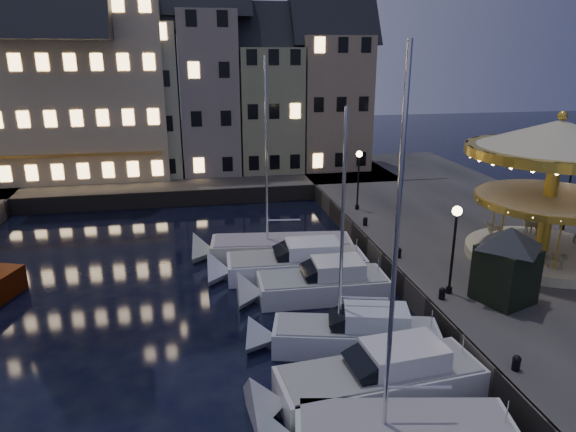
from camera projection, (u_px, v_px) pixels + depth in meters
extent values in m
plane|color=black|center=(300.00, 345.00, 21.76)|extent=(160.00, 160.00, 0.00)
cube|color=#474442|center=(515.00, 256.00, 29.67)|extent=(16.00, 56.00, 1.30)
cube|color=#474442|center=(149.00, 183.00, 46.35)|extent=(44.00, 12.00, 1.30)
cube|color=#47423A|center=(384.00, 266.00, 28.25)|extent=(0.15, 44.00, 1.30)
cube|color=#47423A|center=(170.00, 199.00, 41.09)|extent=(48.00, 0.15, 1.30)
cylinder|color=black|center=(449.00, 290.00, 23.54)|extent=(0.28, 0.28, 0.30)
cylinder|color=black|center=(453.00, 255.00, 23.01)|extent=(0.12, 0.12, 3.80)
sphere|color=#FFD18C|center=(457.00, 211.00, 22.39)|extent=(0.44, 0.44, 0.44)
cylinder|color=black|center=(357.00, 207.00, 36.18)|extent=(0.28, 0.28, 0.30)
cylinder|color=black|center=(358.00, 183.00, 35.65)|extent=(0.12, 0.12, 3.80)
sphere|color=#FFD18C|center=(359.00, 154.00, 35.03)|extent=(0.44, 0.44, 0.44)
cylinder|color=black|center=(562.00, 227.00, 32.10)|extent=(0.28, 0.28, 0.30)
cylinder|color=black|center=(567.00, 200.00, 31.57)|extent=(0.12, 0.12, 3.80)
sphere|color=#FFD18C|center=(572.00, 167.00, 30.95)|extent=(0.44, 0.44, 0.44)
cylinder|color=black|center=(516.00, 365.00, 17.80)|extent=(0.28, 0.28, 0.40)
sphere|color=black|center=(517.00, 359.00, 17.73)|extent=(0.30, 0.30, 0.30)
cylinder|color=black|center=(442.00, 295.00, 22.95)|extent=(0.28, 0.28, 0.40)
sphere|color=black|center=(442.00, 290.00, 22.88)|extent=(0.30, 0.30, 0.30)
cylinder|color=black|center=(399.00, 254.00, 27.63)|extent=(0.28, 0.28, 0.40)
sphere|color=black|center=(399.00, 250.00, 27.56)|extent=(0.30, 0.30, 0.30)
cylinder|color=black|center=(365.00, 222.00, 32.78)|extent=(0.28, 0.28, 0.40)
sphere|color=black|center=(365.00, 219.00, 32.71)|extent=(0.30, 0.30, 0.30)
cube|color=gray|center=(8.00, 114.00, 44.32)|extent=(5.00, 8.00, 11.00)
cube|color=slate|center=(74.00, 107.00, 45.13)|extent=(5.60, 8.00, 12.00)
cube|color=#A6A887|center=(144.00, 100.00, 46.06)|extent=(6.20, 8.00, 13.00)
cube|color=gray|center=(208.00, 94.00, 46.93)|extent=(5.00, 8.00, 14.00)
cube|color=#94976D|center=(267.00, 109.00, 48.36)|extent=(5.60, 8.00, 11.00)
cube|color=gray|center=(330.00, 102.00, 49.28)|extent=(6.20, 8.00, 12.00)
cube|color=beige|center=(72.00, 90.00, 44.69)|extent=(16.00, 9.00, 15.00)
cube|color=gray|center=(406.00, 424.00, 15.50)|extent=(6.68, 3.49, 0.10)
cylinder|color=silver|center=(396.00, 244.00, 13.73)|extent=(0.14, 0.14, 11.71)
cube|color=silver|center=(379.00, 385.00, 18.43)|extent=(7.57, 3.11, 1.30)
cube|color=gray|center=(380.00, 369.00, 18.22)|extent=(7.19, 2.88, 0.10)
cube|color=silver|center=(404.00, 354.00, 18.33)|extent=(2.96, 2.09, 0.80)
cube|color=black|center=(366.00, 363.00, 17.97)|extent=(1.39, 1.83, 0.97)
cube|color=silver|center=(355.00, 341.00, 21.27)|extent=(7.07, 3.62, 1.30)
cube|color=gray|center=(356.00, 326.00, 21.07)|extent=(6.70, 3.38, 0.10)
cube|color=silver|center=(376.00, 317.00, 20.89)|extent=(2.87, 2.09, 0.80)
cube|color=black|center=(343.00, 319.00, 21.00)|extent=(1.47, 1.64, 0.93)
cylinder|color=silver|center=(343.00, 221.00, 19.73)|extent=(0.14, 0.14, 9.13)
cube|color=silver|center=(322.00, 288.00, 25.98)|extent=(6.52, 2.65, 1.30)
cube|color=gray|center=(323.00, 276.00, 25.77)|extent=(6.19, 2.44, 0.10)
cube|color=silver|center=(338.00, 267.00, 25.76)|extent=(2.50, 1.92, 0.80)
cube|color=black|center=(313.00, 271.00, 25.60)|extent=(1.16, 1.76, 0.91)
cube|color=white|center=(296.00, 267.00, 28.52)|extent=(7.71, 2.85, 1.30)
cube|color=gray|center=(296.00, 256.00, 28.31)|extent=(7.32, 2.64, 0.10)
cube|color=white|center=(313.00, 248.00, 28.31)|extent=(2.97, 2.02, 0.80)
cube|color=black|center=(285.00, 251.00, 28.13)|extent=(1.34, 1.83, 0.98)
cube|color=silver|center=(281.00, 249.00, 31.13)|extent=(8.64, 3.46, 1.30)
cube|color=gray|center=(281.00, 239.00, 30.93)|extent=(8.20, 3.21, 0.10)
cylinder|color=silver|center=(266.00, 146.00, 29.16)|extent=(0.14, 0.14, 11.32)
cylinder|color=#C6BC93|center=(541.00, 253.00, 27.58)|extent=(7.78, 7.78, 0.49)
cylinder|color=gold|center=(550.00, 195.00, 26.60)|extent=(0.68, 0.68, 6.03)
cylinder|color=#C6BC93|center=(550.00, 197.00, 26.63)|extent=(7.19, 7.19, 0.17)
cylinder|color=gold|center=(549.00, 200.00, 26.68)|extent=(7.46, 7.46, 0.34)
cone|color=#C6BC93|center=(560.00, 135.00, 25.65)|extent=(8.94, 8.94, 1.56)
cylinder|color=gold|center=(557.00, 152.00, 25.90)|extent=(8.94, 8.94, 0.49)
sphere|color=gold|center=(563.00, 116.00, 25.36)|extent=(0.49, 0.49, 0.49)
imported|color=#C6BC93|center=(575.00, 233.00, 28.58)|extent=(1.62, 1.17, 0.97)
cube|color=black|center=(505.00, 274.00, 22.51)|extent=(2.68, 2.68, 2.51)
pyramid|color=black|center=(512.00, 227.00, 21.84)|extent=(3.34, 3.34, 0.94)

